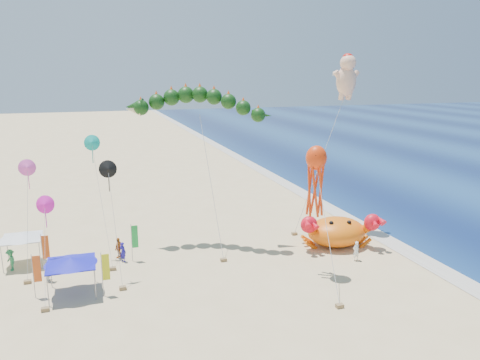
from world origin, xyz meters
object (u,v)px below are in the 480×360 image
object	(u,v)px
dragon_kite	(197,108)
canopy_blue	(71,261)
cherub_kite	(347,76)
octopus_kite	(316,176)
canopy_white	(22,236)
crab_inflatable	(337,231)

from	to	relation	value
dragon_kite	canopy_blue	bearing A→B (deg)	-145.74
cherub_kite	canopy_blue	size ratio (longest dim) A/B	4.76
cherub_kite	octopus_kite	bearing A→B (deg)	-129.73
canopy_white	octopus_kite	bearing A→B (deg)	-21.44
crab_inflatable	canopy_blue	distance (m)	22.53
cherub_kite	canopy_white	distance (m)	31.74
dragon_kite	octopus_kite	world-z (taller)	dragon_kite
dragon_kite	canopy_white	bearing A→B (deg)	-177.10
dragon_kite	cherub_kite	distance (m)	14.64
crab_inflatable	canopy_white	distance (m)	26.59
crab_inflatable	cherub_kite	size ratio (longest dim) A/B	0.42
octopus_kite	cherub_kite	bearing A→B (deg)	50.27
octopus_kite	canopy_white	distance (m)	23.83
dragon_kite	cherub_kite	world-z (taller)	cherub_kite
crab_inflatable	cherub_kite	xyz separation A→B (m)	(2.95, 4.71, 13.49)
dragon_kite	canopy_white	xyz separation A→B (m)	(-14.80, -0.75, -9.78)
crab_inflatable	canopy_blue	xyz separation A→B (m)	(-22.35, -2.57, 1.06)
crab_inflatable	canopy_blue	world-z (taller)	crab_inflatable
crab_inflatable	dragon_kite	bearing A→B (deg)	157.00
crab_inflatable	octopus_kite	xyz separation A→B (m)	(-4.61, -4.38, 6.28)
cherub_kite	octopus_kite	size ratio (longest dim) A/B	1.70
canopy_blue	canopy_white	distance (m)	7.73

